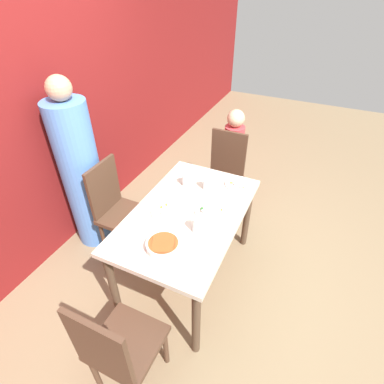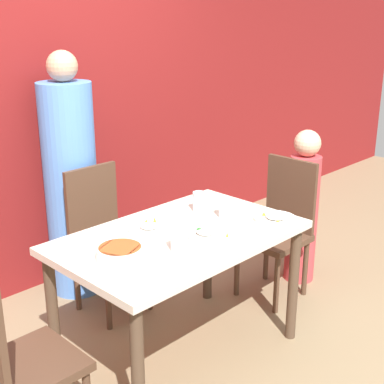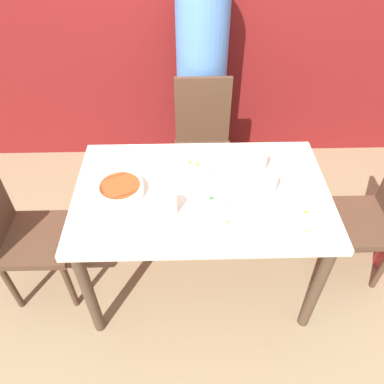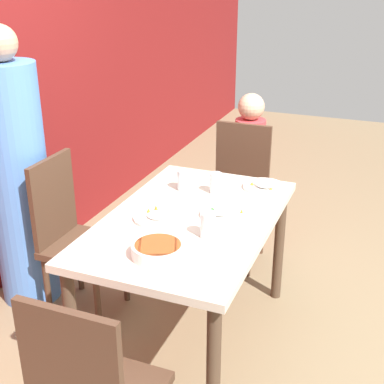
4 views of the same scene
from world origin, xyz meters
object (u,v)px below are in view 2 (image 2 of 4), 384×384
Objects in this scene: chair_adult_spot at (104,236)px; person_adult at (71,186)px; bowl_curry at (120,252)px; plate_rice_adult at (212,235)px; person_child at (303,210)px; glass_water_tall at (199,201)px; chair_child_spot at (280,225)px.

chair_adult_spot is 0.57× the size of person_adult.
bowl_curry is 0.51m from plate_rice_adult.
person_child is 9.66× the size of glass_water_tall.
chair_child_spot is 0.28m from person_child.
bowl_curry is (-1.67, -0.07, 0.25)m from person_child.
glass_water_tall is (0.72, 0.18, 0.03)m from bowl_curry.
plate_rice_adult is at bearing -88.37° from person_adult.
chair_child_spot is at bearing -9.28° from glass_water_tall.
person_child is 4.80× the size of bowl_curry.
chair_child_spot is (0.95, -0.69, 0.00)m from chair_adult_spot.
person_adult is 1.61m from person_child.
person_child is at bearing -6.64° from glass_water_tall.
plate_rice_adult is at bearing -16.34° from bowl_curry.
chair_adult_spot is at bearing -90.00° from person_adult.
glass_water_tall is at bearing 53.73° from plate_rice_adult.
person_adult reaches higher than chair_child_spot.
chair_adult_spot is 0.93m from bowl_curry.
chair_adult_spot is 0.85× the size of person_child.
person_adult is 7.10× the size of bowl_curry.
person_child is 0.99m from glass_water_tall.
person_child reaches higher than bowl_curry.
person_adult is 1.19m from bowl_curry.
chair_adult_spot is 1.00× the size of chair_child_spot.
chair_child_spot is at bearing -36.11° from chair_adult_spot.
chair_child_spot is 8.18× the size of glass_water_tall.
person_adult is 0.96m from glass_water_tall.
person_child is 4.13× the size of plate_rice_adult.
bowl_curry is at bearing -166.11° from glass_water_tall.
chair_child_spot reaches higher than plate_rice_adult.
person_child reaches higher than chair_child_spot.
person_child is 1.69m from bowl_curry.
plate_rice_adult is (-1.18, -0.21, 0.23)m from person_child.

